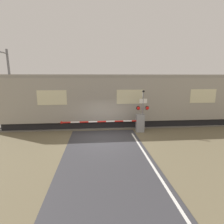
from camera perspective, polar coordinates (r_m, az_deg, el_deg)
The scene contains 6 objects.
ground_plane at distance 11.96m, azimuth -2.51°, elevation -8.95°, with size 80.00×80.00×0.00m, color #6B6047.
track_bed at distance 15.60m, azimuth -3.19°, elevation -3.95°, with size 36.00×3.20×0.13m.
train at distance 15.39m, azimuth 4.96°, elevation 4.14°, with size 21.98×2.97×4.33m.
crossing_barrier at distance 13.43m, azimuth 7.12°, elevation -3.53°, with size 6.27×0.44×1.36m.
signal_post at distance 13.20m, azimuth 10.04°, elevation 1.08°, with size 0.98×0.26×3.21m.
catenary_pole at distance 19.18m, azimuth -30.30°, elevation 7.83°, with size 0.20×1.90×6.63m.
Camera 1 is at (-0.51, -11.20, 4.18)m, focal length 28.00 mm.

